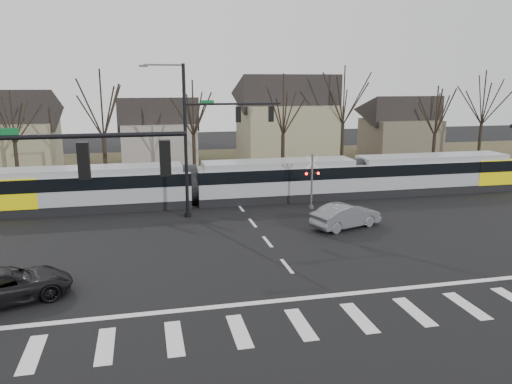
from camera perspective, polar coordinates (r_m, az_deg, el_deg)
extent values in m
plane|color=black|center=(23.60, 4.93, -10.15)|extent=(140.00, 140.00, 0.00)
cube|color=#38331E|center=(53.90, -5.44, 2.82)|extent=(140.00, 28.00, 0.01)
cube|color=silver|center=(19.44, -24.21, -16.52)|extent=(0.60, 2.60, 0.01)
cube|color=silver|center=(19.09, -16.84, -16.47)|extent=(0.60, 2.60, 0.01)
cube|color=silver|center=(19.03, -9.33, -16.15)|extent=(0.60, 2.60, 0.01)
cube|color=silver|center=(19.28, -1.92, -15.58)|extent=(0.60, 2.60, 0.01)
cube|color=silver|center=(19.82, 5.14, -14.80)|extent=(0.60, 2.60, 0.01)
cube|color=silver|center=(20.62, 11.69, -13.88)|extent=(0.60, 2.60, 0.01)
cube|color=silver|center=(21.66, 17.64, -12.89)|extent=(0.60, 2.60, 0.01)
cube|color=silver|center=(22.90, 22.94, -11.88)|extent=(0.60, 2.60, 0.01)
cube|color=silver|center=(22.04, 6.38, -11.88)|extent=(28.00, 0.35, 0.01)
cube|color=silver|center=(25.37, 3.55, -8.45)|extent=(0.18, 2.00, 0.01)
cube|color=silver|center=(29.01, 1.32, -5.69)|extent=(0.18, 2.00, 0.01)
cube|color=silver|center=(32.73, -0.39, -3.55)|extent=(0.18, 2.00, 0.01)
cube|color=silver|center=(36.50, -1.74, -1.84)|extent=(0.18, 2.00, 0.01)
cube|color=silver|center=(40.33, -2.84, -0.46)|extent=(0.18, 2.00, 0.01)
cube|color=silver|center=(44.18, -3.75, 0.68)|extent=(0.18, 2.00, 0.01)
cube|color=silver|center=(48.06, -4.51, 1.64)|extent=(0.18, 2.00, 0.01)
cube|color=silver|center=(51.95, -5.15, 2.46)|extent=(0.18, 2.00, 0.01)
cube|color=#59595E|center=(37.55, -2.07, -1.40)|extent=(90.00, 0.12, 0.06)
cube|color=#59595E|center=(38.88, -2.46, -0.91)|extent=(90.00, 0.12, 0.06)
cube|color=gray|center=(37.65, -18.10, 0.38)|extent=(13.78, 2.97, 3.10)
cube|color=black|center=(37.52, -18.17, 1.32)|extent=(13.80, 3.01, 0.90)
cube|color=#FFEB07|center=(38.48, -25.82, 0.14)|extent=(3.39, 3.03, 2.07)
cube|color=gray|center=(38.82, 2.58, 1.36)|extent=(12.72, 2.97, 3.10)
cube|color=black|center=(38.70, 2.59, 2.27)|extent=(12.74, 3.01, 0.90)
cube|color=gray|center=(44.18, 19.41, 2.03)|extent=(13.78, 2.97, 3.10)
cube|color=black|center=(44.07, 19.46, 2.83)|extent=(13.80, 3.01, 0.90)
cube|color=#FFEB07|center=(47.12, 24.78, 2.32)|extent=(3.39, 3.03, 2.07)
imported|color=slate|center=(32.06, 10.24, -2.68)|extent=(4.57, 5.70, 1.54)
imported|color=black|center=(23.69, -26.60, -9.53)|extent=(5.81, 6.78, 1.45)
cylinder|color=black|center=(14.91, -20.53, 5.99)|extent=(6.50, 0.14, 0.14)
cube|color=#0C5926|center=(15.23, -27.14, 6.10)|extent=(0.90, 0.03, 0.22)
cube|color=black|center=(14.96, -19.10, 3.41)|extent=(0.32, 0.32, 1.05)
sphere|color=#FF0C07|center=(14.91, -19.19, 4.66)|extent=(0.22, 0.22, 0.22)
cube|color=black|center=(14.88, -10.35, 3.85)|extent=(0.32, 0.32, 1.05)
sphere|color=#FF0C07|center=(14.83, -10.40, 5.11)|extent=(0.22, 0.22, 0.22)
cylinder|color=black|center=(33.55, -8.05, 5.62)|extent=(0.22, 0.22, 10.20)
cylinder|color=black|center=(34.50, -7.80, -2.57)|extent=(0.44, 0.44, 0.30)
cylinder|color=black|center=(33.77, -2.60, 10.03)|extent=(6.50, 0.14, 0.14)
cube|color=#0C5926|center=(33.50, -5.60, 10.22)|extent=(0.90, 0.03, 0.22)
cube|color=black|center=(33.87, -2.04, 8.85)|extent=(0.32, 0.32, 1.05)
sphere|color=#FF0C07|center=(33.85, -2.04, 9.41)|extent=(0.22, 0.22, 0.22)
cube|color=black|center=(34.37, 1.73, 8.91)|extent=(0.32, 0.32, 1.05)
sphere|color=#FF0C07|center=(34.35, 1.74, 9.46)|extent=(0.22, 0.22, 0.22)
cube|color=#59595B|center=(33.21, -12.75, 13.87)|extent=(0.55, 0.22, 0.14)
cylinder|color=#59595B|center=(36.21, 6.39, 1.20)|extent=(0.14, 0.14, 4.00)
cylinder|color=#59595B|center=(36.63, 6.32, -1.71)|extent=(0.36, 0.36, 0.20)
cube|color=silver|center=(35.96, 6.45, 3.39)|extent=(0.95, 0.04, 0.95)
cube|color=silver|center=(35.96, 6.45, 3.39)|extent=(0.95, 0.04, 0.95)
cube|color=black|center=(36.10, 6.42, 2.13)|extent=(1.00, 0.10, 0.12)
sphere|color=#FF0C07|center=(35.88, 5.78, 2.08)|extent=(0.18, 0.18, 0.18)
sphere|color=#FF0C07|center=(36.17, 7.13, 2.14)|extent=(0.18, 0.18, 0.18)
cube|color=gray|center=(56.66, -26.33, 4.60)|extent=(9.00, 8.00, 5.00)
cube|color=gray|center=(57.14, -11.02, 5.48)|extent=(8.00, 7.00, 4.50)
cube|color=gray|center=(56.27, 3.53, 6.60)|extent=(10.00, 8.00, 6.50)
cube|color=brown|center=(64.00, 16.08, 5.96)|extent=(8.00, 7.00, 4.50)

